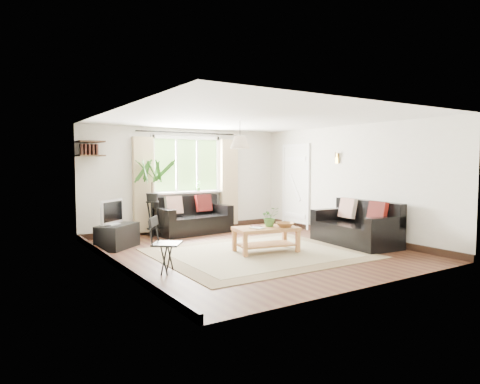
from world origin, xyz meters
TOP-DOWN VIEW (x-y plane):
  - floor at (0.00, 0.00)m, footprint 5.50×5.50m
  - ceiling at (0.00, 0.00)m, footprint 5.50×5.50m
  - wall_back at (0.00, 2.75)m, footprint 5.00×0.02m
  - wall_front at (0.00, -2.75)m, footprint 5.00×0.02m
  - wall_left at (-2.50, 0.00)m, footprint 0.02×5.50m
  - wall_right at (2.50, 0.00)m, footprint 0.02×5.50m
  - rug at (-0.07, -0.30)m, footprint 3.50×3.02m
  - window at (0.00, 2.71)m, footprint 2.50×0.16m
  - door at (2.47, 1.70)m, footprint 0.06×0.96m
  - corner_shelf at (-2.25, 2.50)m, footprint 0.50×0.50m
  - pendant_lamp at (0.00, 0.40)m, footprint 0.36×0.36m
  - wall_sconce at (2.43, 0.30)m, footprint 0.12×0.12m
  - sofa_back at (-0.07, 2.27)m, footprint 1.76×1.00m
  - sofa_right at (2.01, -0.65)m, footprint 1.80×1.02m
  - coffee_table at (0.10, -0.30)m, footprint 1.21×0.81m
  - table_plant at (0.21, -0.27)m, footprint 0.34×0.31m
  - bowl at (0.40, -0.46)m, footprint 0.45×0.45m
  - book_a at (-0.19, -0.35)m, footprint 0.23×0.28m
  - book_b at (-0.09, -0.14)m, footprint 0.22×0.26m
  - tv_stand at (-2.02, 1.53)m, footprint 0.94×0.90m
  - tv at (-2.12, 1.53)m, footprint 0.63×0.58m
  - palm_stand at (-1.03, 2.28)m, footprint 0.84×0.84m
  - folding_chair at (-1.94, -0.64)m, footprint 0.59×0.59m
  - sill_plant at (0.25, 2.63)m, footprint 0.14×0.10m

SIDE VIEW (x-z plane):
  - floor at x=0.00m, z-range 0.00..0.00m
  - rug at x=-0.07m, z-range 0.00..0.02m
  - tv_stand at x=-2.02m, z-range 0.00..0.45m
  - coffee_table at x=0.10m, z-range 0.00..0.46m
  - sofa_back at x=-0.07m, z-range 0.00..0.80m
  - sofa_right at x=2.01m, z-range 0.00..0.82m
  - folding_chair at x=-1.94m, z-range 0.00..0.82m
  - book_a at x=-0.19m, z-range 0.46..0.48m
  - book_b at x=-0.09m, z-range 0.46..0.48m
  - bowl at x=0.40m, z-range 0.46..0.54m
  - table_plant at x=0.21m, z-range 0.46..0.81m
  - tv at x=-2.12m, z-range 0.45..0.94m
  - palm_stand at x=-1.03m, z-range 0.00..1.69m
  - door at x=2.47m, z-range -0.03..2.03m
  - sill_plant at x=0.25m, z-range 0.93..1.20m
  - wall_back at x=0.00m, z-range 0.00..2.40m
  - wall_front at x=0.00m, z-range 0.00..2.40m
  - wall_left at x=-2.50m, z-range 0.00..2.40m
  - wall_right at x=2.50m, z-range 0.00..2.40m
  - window at x=0.00m, z-range 0.47..2.63m
  - wall_sconce at x=2.43m, z-range 1.60..1.88m
  - corner_shelf at x=-2.25m, z-range 1.72..2.06m
  - pendant_lamp at x=0.00m, z-range 1.78..2.32m
  - ceiling at x=0.00m, z-range 2.40..2.40m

